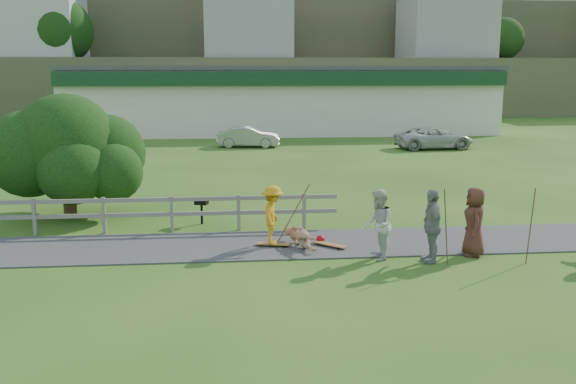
{
  "coord_description": "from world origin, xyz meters",
  "views": [
    {
      "loc": [
        -0.36,
        -15.71,
        4.81
      ],
      "look_at": [
        1.38,
        2.0,
        1.41
      ],
      "focal_mm": 40.0,
      "sensor_mm": 36.0,
      "label": 1
    }
  ],
  "objects_px": {
    "spectator_a": "(378,225)",
    "bbq": "(202,211)",
    "spectator_b": "(432,226)",
    "car_silver": "(248,137)",
    "tree": "(68,170)",
    "skater_fallen": "(301,237)",
    "skater_rider": "(273,219)",
    "car_white": "(434,138)",
    "spectator_c": "(474,222)"
  },
  "relations": [
    {
      "from": "skater_fallen",
      "to": "spectator_c",
      "type": "bearing_deg",
      "value": -31.47
    },
    {
      "from": "spectator_c",
      "to": "tree",
      "type": "relative_size",
      "value": 0.34
    },
    {
      "from": "spectator_b",
      "to": "car_silver",
      "type": "relative_size",
      "value": 0.48
    },
    {
      "from": "car_silver",
      "to": "tree",
      "type": "distance_m",
      "value": 20.04
    },
    {
      "from": "car_silver",
      "to": "bbq",
      "type": "bearing_deg",
      "value": -179.94
    },
    {
      "from": "bbq",
      "to": "car_silver",
      "type": "bearing_deg",
      "value": 102.67
    },
    {
      "from": "spectator_b",
      "to": "car_silver",
      "type": "distance_m",
      "value": 25.39
    },
    {
      "from": "spectator_b",
      "to": "spectator_c",
      "type": "bearing_deg",
      "value": 109.97
    },
    {
      "from": "spectator_b",
      "to": "tree",
      "type": "xyz_separation_m",
      "value": [
        -10.33,
        6.22,
        0.61
      ]
    },
    {
      "from": "skater_rider",
      "to": "tree",
      "type": "bearing_deg",
      "value": 64.78
    },
    {
      "from": "skater_rider",
      "to": "car_silver",
      "type": "bearing_deg",
      "value": 9.26
    },
    {
      "from": "spectator_a",
      "to": "spectator_b",
      "type": "height_order",
      "value": "spectator_b"
    },
    {
      "from": "spectator_b",
      "to": "spectator_c",
      "type": "relative_size",
      "value": 1.03
    },
    {
      "from": "spectator_b",
      "to": "car_silver",
      "type": "xyz_separation_m",
      "value": [
        -3.7,
        25.11,
        -0.3
      ]
    },
    {
      "from": "spectator_a",
      "to": "tree",
      "type": "relative_size",
      "value": 0.34
    },
    {
      "from": "spectator_a",
      "to": "bbq",
      "type": "bearing_deg",
      "value": -127.91
    },
    {
      "from": "skater_fallen",
      "to": "spectator_c",
      "type": "xyz_separation_m",
      "value": [
        4.43,
        -1.16,
        0.61
      ]
    },
    {
      "from": "spectator_b",
      "to": "car_white",
      "type": "relative_size",
      "value": 0.39
    },
    {
      "from": "spectator_c",
      "to": "bbq",
      "type": "distance_m",
      "value": 8.38
    },
    {
      "from": "spectator_a",
      "to": "spectator_c",
      "type": "relative_size",
      "value": 1.0
    },
    {
      "from": "skater_fallen",
      "to": "bbq",
      "type": "bearing_deg",
      "value": 115.58
    },
    {
      "from": "skater_fallen",
      "to": "spectator_a",
      "type": "xyz_separation_m",
      "value": [
        1.85,
        -1.27,
        0.61
      ]
    },
    {
      "from": "skater_rider",
      "to": "car_white",
      "type": "distance_m",
      "value": 24.33
    },
    {
      "from": "tree",
      "to": "bbq",
      "type": "xyz_separation_m",
      "value": [
        4.41,
        -1.54,
        -1.13
      ]
    },
    {
      "from": "skater_fallen",
      "to": "skater_rider",
      "type": "bearing_deg",
      "value": 155.54
    },
    {
      "from": "skater_rider",
      "to": "tree",
      "type": "relative_size",
      "value": 0.3
    },
    {
      "from": "skater_rider",
      "to": "car_silver",
      "type": "height_order",
      "value": "skater_rider"
    },
    {
      "from": "skater_fallen",
      "to": "spectator_c",
      "type": "height_order",
      "value": "spectator_c"
    },
    {
      "from": "spectator_c",
      "to": "car_white",
      "type": "bearing_deg",
      "value": 176.04
    },
    {
      "from": "car_silver",
      "to": "car_white",
      "type": "xyz_separation_m",
      "value": [
        11.39,
        -2.0,
        0.02
      ]
    },
    {
      "from": "spectator_a",
      "to": "spectator_b",
      "type": "bearing_deg",
      "value": 79.99
    },
    {
      "from": "car_white",
      "to": "spectator_a",
      "type": "bearing_deg",
      "value": 153.57
    },
    {
      "from": "skater_rider",
      "to": "spectator_b",
      "type": "distance_m",
      "value": 4.25
    },
    {
      "from": "car_silver",
      "to": "bbq",
      "type": "height_order",
      "value": "car_silver"
    },
    {
      "from": "car_silver",
      "to": "spectator_c",
      "type": "bearing_deg",
      "value": -162.28
    },
    {
      "from": "spectator_a",
      "to": "car_white",
      "type": "bearing_deg",
      "value": 163.58
    },
    {
      "from": "spectator_b",
      "to": "spectator_c",
      "type": "distance_m",
      "value": 1.38
    },
    {
      "from": "skater_fallen",
      "to": "car_silver",
      "type": "distance_m",
      "value": 23.51
    },
    {
      "from": "skater_fallen",
      "to": "car_silver",
      "type": "relative_size",
      "value": 0.42
    },
    {
      "from": "skater_rider",
      "to": "bbq",
      "type": "height_order",
      "value": "skater_rider"
    },
    {
      "from": "bbq",
      "to": "spectator_b",
      "type": "bearing_deg",
      "value": -19.4
    },
    {
      "from": "skater_fallen",
      "to": "spectator_a",
      "type": "bearing_deg",
      "value": -51.21
    },
    {
      "from": "skater_fallen",
      "to": "bbq",
      "type": "relative_size",
      "value": 1.96
    },
    {
      "from": "spectator_a",
      "to": "spectator_b",
      "type": "relative_size",
      "value": 0.97
    },
    {
      "from": "spectator_a",
      "to": "car_silver",
      "type": "height_order",
      "value": "spectator_a"
    },
    {
      "from": "skater_rider",
      "to": "tree",
      "type": "distance_m",
      "value": 7.89
    },
    {
      "from": "spectator_c",
      "to": "car_white",
      "type": "xyz_separation_m",
      "value": [
        6.4,
        22.66,
        -0.24
      ]
    },
    {
      "from": "skater_fallen",
      "to": "bbq",
      "type": "xyz_separation_m",
      "value": [
        -2.79,
        3.06,
        0.12
      ]
    },
    {
      "from": "tree",
      "to": "spectator_b",
      "type": "bearing_deg",
      "value": -31.05
    },
    {
      "from": "spectator_a",
      "to": "tree",
      "type": "bearing_deg",
      "value": -117.89
    }
  ]
}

